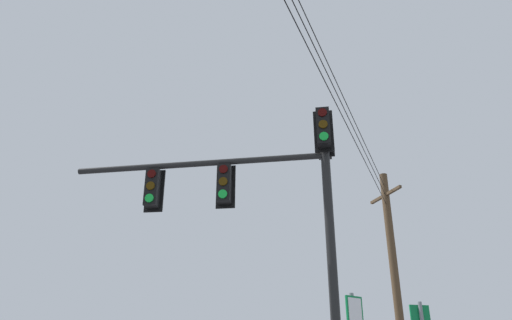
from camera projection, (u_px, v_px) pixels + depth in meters
The scene contains 3 objects.
signal_mast_assembly at pixel (270, 198), 11.03m from camera, with size 3.55×5.47×7.18m.
utility_pole_wooden at pixel (396, 286), 20.32m from camera, with size 1.19×1.98×10.05m.
overhead_wire_span at pixel (306, 29), 11.41m from camera, with size 23.47×7.72×1.44m.
Camera 1 is at (8.18, 6.00, 1.34)m, focal length 35.10 mm.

